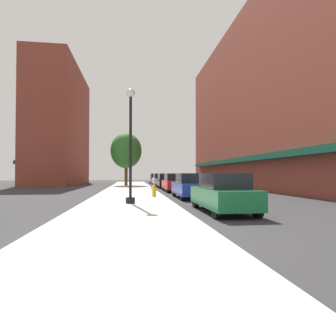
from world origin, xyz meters
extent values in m
plane|color=#2D2D30|center=(4.00, 18.00, 0.00)|extent=(90.00, 90.00, 0.00)
cube|color=#B7B2A8|center=(0.00, 19.00, 0.06)|extent=(4.80, 50.00, 0.12)
cube|color=brown|center=(15.00, 22.00, 9.83)|extent=(6.00, 40.00, 19.66)
cube|color=#144C38|center=(11.65, 22.00, 3.10)|extent=(0.90, 34.00, 0.50)
cube|color=brown|center=(-11.00, 37.00, 9.03)|extent=(6.00, 18.00, 18.06)
cube|color=#144C38|center=(-14.35, 37.00, 3.10)|extent=(0.90, 15.30, 0.50)
cylinder|color=black|center=(0.12, 6.92, 0.27)|extent=(0.48, 0.48, 0.30)
cylinder|color=black|center=(0.12, 6.92, 3.02)|extent=(0.14, 0.14, 5.20)
sphere|color=silver|center=(0.12, 6.92, 5.80)|extent=(0.44, 0.44, 0.44)
cylinder|color=gold|center=(1.65, 10.85, 0.43)|extent=(0.26, 0.26, 0.62)
sphere|color=gold|center=(1.65, 10.85, 0.79)|extent=(0.24, 0.24, 0.24)
cylinder|color=gold|center=(1.79, 10.85, 0.52)|extent=(0.12, 0.10, 0.10)
cylinder|color=slate|center=(2.05, 18.93, 0.65)|extent=(0.06, 0.06, 1.05)
cube|color=#33383D|center=(2.05, 18.93, 1.30)|extent=(0.14, 0.09, 0.26)
cylinder|color=#4C3823|center=(-0.58, 28.48, 1.64)|extent=(0.40, 0.40, 3.03)
ellipsoid|color=#2D6B28|center=(-0.58, 28.48, 4.66)|extent=(4.02, 4.02, 4.63)
cylinder|color=black|center=(3.22, 5.60, 0.32)|extent=(0.22, 0.64, 0.64)
cylinder|color=black|center=(4.78, 5.60, 0.32)|extent=(0.22, 0.64, 0.64)
cylinder|color=black|center=(3.22, 2.40, 0.32)|extent=(0.22, 0.64, 0.64)
cylinder|color=black|center=(4.78, 2.40, 0.32)|extent=(0.22, 0.64, 0.64)
cube|color=#196638|center=(4.00, 4.00, 0.64)|extent=(1.80, 4.30, 0.76)
cube|color=black|center=(4.00, 3.85, 1.34)|extent=(1.56, 2.20, 0.64)
cylinder|color=black|center=(3.22, 12.20, 0.32)|extent=(0.22, 0.64, 0.64)
cylinder|color=black|center=(4.78, 12.20, 0.32)|extent=(0.22, 0.64, 0.64)
cylinder|color=black|center=(3.22, 9.00, 0.32)|extent=(0.22, 0.64, 0.64)
cylinder|color=black|center=(4.78, 9.00, 0.32)|extent=(0.22, 0.64, 0.64)
cube|color=#1E389E|center=(4.00, 10.60, 0.64)|extent=(1.80, 4.30, 0.76)
cube|color=black|center=(4.00, 10.45, 1.34)|extent=(1.56, 2.20, 0.64)
cylinder|color=black|center=(3.22, 18.86, 0.32)|extent=(0.22, 0.64, 0.64)
cylinder|color=black|center=(4.78, 18.86, 0.32)|extent=(0.22, 0.64, 0.64)
cylinder|color=black|center=(3.22, 15.66, 0.32)|extent=(0.22, 0.64, 0.64)
cylinder|color=black|center=(4.78, 15.66, 0.32)|extent=(0.22, 0.64, 0.64)
cube|color=red|center=(4.00, 17.26, 0.64)|extent=(1.80, 4.30, 0.76)
cube|color=black|center=(4.00, 17.11, 1.34)|extent=(1.56, 2.20, 0.64)
cylinder|color=black|center=(3.22, 25.29, 0.32)|extent=(0.22, 0.64, 0.64)
cylinder|color=black|center=(4.78, 25.29, 0.32)|extent=(0.22, 0.64, 0.64)
cylinder|color=black|center=(3.22, 22.09, 0.32)|extent=(0.22, 0.64, 0.64)
cylinder|color=black|center=(4.78, 22.09, 0.32)|extent=(0.22, 0.64, 0.64)
cube|color=black|center=(4.00, 23.69, 0.64)|extent=(1.80, 4.30, 0.76)
cube|color=black|center=(4.00, 23.54, 1.34)|extent=(1.56, 2.20, 0.64)
cylinder|color=black|center=(3.22, 31.91, 0.32)|extent=(0.22, 0.64, 0.64)
cylinder|color=black|center=(4.78, 31.91, 0.32)|extent=(0.22, 0.64, 0.64)
cylinder|color=black|center=(3.22, 28.71, 0.32)|extent=(0.22, 0.64, 0.64)
cylinder|color=black|center=(4.78, 28.71, 0.32)|extent=(0.22, 0.64, 0.64)
cube|color=silver|center=(4.00, 30.31, 0.64)|extent=(1.80, 4.30, 0.76)
cube|color=black|center=(4.00, 30.16, 1.34)|extent=(1.56, 2.20, 0.64)
cylinder|color=black|center=(3.22, 38.84, 0.32)|extent=(0.22, 0.64, 0.64)
cylinder|color=black|center=(4.78, 38.84, 0.32)|extent=(0.22, 0.64, 0.64)
cylinder|color=black|center=(3.22, 35.64, 0.32)|extent=(0.22, 0.64, 0.64)
cylinder|color=black|center=(4.78, 35.64, 0.32)|extent=(0.22, 0.64, 0.64)
cube|color=#B2B2BA|center=(4.00, 37.24, 0.64)|extent=(1.80, 4.30, 0.76)
cube|color=black|center=(4.00, 37.09, 1.34)|extent=(1.56, 2.20, 0.64)
camera|label=1|loc=(0.20, -6.96, 1.63)|focal=28.70mm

